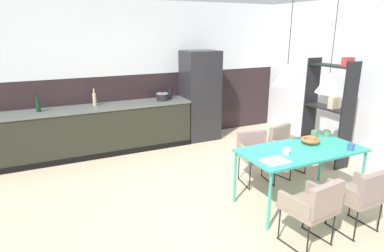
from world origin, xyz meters
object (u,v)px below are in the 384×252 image
refrigerator_column (200,96)px  armchair_corner_seat (363,192)px  armchair_far_side (255,150)px  bottle_oil_tall (38,105)px  mug_tall_blue (314,134)px  cooking_pot (162,97)px  mug_glass_clear (351,147)px  armchair_by_stool (315,203)px  pendant_lamp_over_table_near (287,75)px  mug_wide_latte (286,151)px  open_shelf_unit (329,110)px  dining_table (301,153)px  bottle_wine_green (170,93)px  fruit_bowl (310,140)px  mug_white_ceramic (327,133)px  open_book (275,161)px  pendant_lamp_over_table_far (329,83)px  bottle_vinegar_dark (94,99)px  armchair_facing_counter (286,144)px

refrigerator_column → armchair_corner_seat: (0.07, -3.83, -0.41)m
armchair_far_side → bottle_oil_tall: (-2.84, 2.24, 0.50)m
mug_tall_blue → refrigerator_column: bearing=99.0°
cooking_pot → mug_glass_clear: bearing=-68.3°
refrigerator_column → armchair_by_stool: size_ratio=2.36×
pendant_lamp_over_table_near → armchair_far_side: bearing=76.5°
mug_tall_blue → mug_wide_latte: size_ratio=1.08×
armchair_by_stool → bottle_oil_tall: bearing=116.0°
open_shelf_unit → cooking_pot: bearing=-133.5°
mug_wide_latte → bottle_oil_tall: 4.08m
cooking_pot → dining_table: bearing=-75.5°
refrigerator_column → bottle_wine_green: (-0.62, 0.10, 0.09)m
armchair_by_stool → mug_glass_clear: bearing=18.0°
mug_tall_blue → mug_wide_latte: 0.88m
cooking_pot → open_shelf_unit: bearing=-43.5°
mug_tall_blue → dining_table: bearing=-150.5°
fruit_bowl → bottle_wine_green: bearing=105.0°
mug_glass_clear → mug_white_ceramic: 0.55m
mug_glass_clear → pendant_lamp_over_table_near: 1.30m
armchair_far_side → bottle_wine_green: size_ratio=2.91×
mug_tall_blue → bottle_wine_green: (-1.05, 2.82, 0.20)m
pendant_lamp_over_table_near → mug_wide_latte: bearing=-80.1°
armchair_corner_seat → cooking_pot: bearing=102.3°
refrigerator_column → open_book: refrigerator_column is taller
fruit_bowl → pendant_lamp_over_table_far: 0.80m
open_book → bottle_wine_green: 3.29m
fruit_bowl → armchair_by_stool: bearing=-131.4°
mug_glass_clear → mug_tall_blue: size_ratio=0.92×
bottle_vinegar_dark → bottle_oil_tall: 0.94m
armchair_corner_seat → mug_glass_clear: size_ratio=6.21×
dining_table → mug_tall_blue: (0.50, 0.28, 0.10)m
mug_white_ceramic → open_shelf_unit: (0.75, 0.66, 0.12)m
armchair_far_side → open_book: 1.08m
mug_wide_latte → bottle_wine_green: 3.18m
refrigerator_column → armchair_corner_seat: size_ratio=2.38×
armchair_facing_counter → armchair_by_stool: size_ratio=0.98×
dining_table → open_shelf_unit: (1.43, 0.89, 0.22)m
armchair_facing_counter → mug_tall_blue: size_ratio=5.62×
armchair_corner_seat → mug_glass_clear: bearing=51.8°
armchair_corner_seat → open_shelf_unit: size_ratio=0.42×
armchair_by_stool → cooking_pot: bearing=86.8°
open_shelf_unit → pendant_lamp_over_table_far: pendant_lamp_over_table_far is taller
mug_white_ceramic → bottle_vinegar_dark: (-2.72, 2.86, 0.21)m
armchair_far_side → cooking_pot: 2.33m
armchair_corner_seat → dining_table: bearing=98.5°
dining_table → mug_tall_blue: mug_tall_blue is taller
refrigerator_column → mug_wide_latte: refrigerator_column is taller
armchair_by_stool → mug_wide_latte: (0.24, 0.73, 0.28)m
open_shelf_unit → pendant_lamp_over_table_far: (-1.11, -0.91, 0.66)m
mug_white_ceramic → bottle_wine_green: bearing=113.3°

